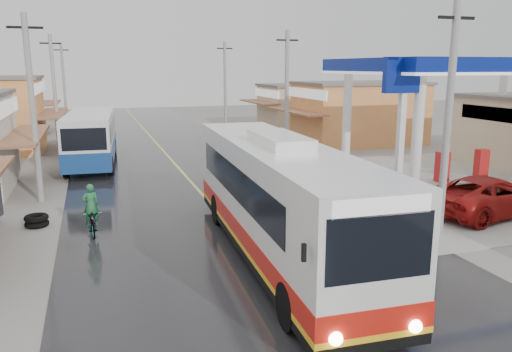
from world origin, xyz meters
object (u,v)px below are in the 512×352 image
at_px(jeepney, 490,196).
at_px(cyclist, 92,218).
at_px(coach_bus, 278,199).
at_px(second_bus, 91,137).
at_px(tyre_stack, 37,221).

distance_m(jeepney, cyclist, 15.34).
bearing_deg(coach_bus, second_bus, 109.68).
bearing_deg(cyclist, tyre_stack, 135.92).
height_order(jeepney, cyclist, cyclist).
bearing_deg(jeepney, second_bus, 33.13).
relative_size(coach_bus, tyre_stack, 14.19).
xyz_separation_m(cyclist, tyre_stack, (-1.97, 1.61, -0.39)).
xyz_separation_m(jeepney, tyre_stack, (-17.12, 4.02, -0.56)).
bearing_deg(second_bus, cyclist, -86.33).
relative_size(second_bus, cyclist, 5.11).
xyz_separation_m(coach_bus, second_bus, (-5.36, 17.42, -0.17)).
relative_size(jeepney, cyclist, 2.99).
height_order(jeepney, tyre_stack, jeepney).
xyz_separation_m(second_bus, jeepney, (15.01, -15.83, -0.91)).
distance_m(coach_bus, cyclist, 6.91).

